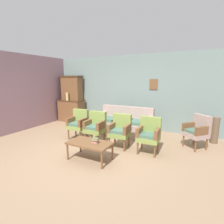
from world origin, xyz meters
TOP-DOWN VIEW (x-y plane):
  - ground_plane at (0.00, 0.00)m, footprint 7.68×7.68m
  - wall_back_with_decor at (0.00, 2.63)m, footprint 6.40×0.09m
  - wall_left_side at (-3.23, 0.00)m, footprint 0.06×5.20m
  - side_cabinet at (-2.55, 2.25)m, footprint 1.16×0.55m
  - cabinet_upper_hutch at (-2.55, 2.33)m, footprint 0.99×0.38m
  - vase_on_cabinet at (-2.58, 2.07)m, footprint 0.11×0.11m
  - floral_couch at (0.18, 1.73)m, footprint 1.87×0.85m
  - armchair_row_middle at (-0.91, 0.66)m, footprint 0.55×0.53m
  - armchair_near_cabinet at (-0.24, 0.60)m, footprint 0.55×0.52m
  - armchair_by_doorway at (0.55, 0.61)m, footprint 0.55×0.53m
  - armchair_near_couch_end at (1.34, 0.62)m, footprint 0.54×0.51m
  - wingback_chair_by_fireplace at (2.40, 1.51)m, footprint 0.71×0.71m
  - coffee_table at (0.26, -0.40)m, footprint 1.00×0.56m
  - book_stack_on_table at (0.40, -0.37)m, footprint 0.15×0.11m
  - floor_vase_by_wall at (2.85, 2.15)m, footprint 0.21×0.21m

SIDE VIEW (x-z plane):
  - ground_plane at x=0.00m, z-range 0.00..0.00m
  - floral_couch at x=0.18m, z-range -0.12..0.78m
  - coffee_table at x=0.26m, z-range 0.17..0.59m
  - floor_vase_by_wall at x=2.85m, z-range 0.00..0.77m
  - side_cabinet at x=-2.55m, z-range 0.00..0.93m
  - book_stack_on_table at x=0.40m, z-range 0.42..0.54m
  - armchair_row_middle at x=-0.91m, z-range 0.05..0.95m
  - armchair_near_cabinet at x=-0.24m, z-range 0.05..0.95m
  - armchair_by_doorway at x=0.55m, z-range 0.05..0.95m
  - armchair_near_couch_end at x=1.34m, z-range 0.05..0.95m
  - wingback_chair_by_fireplace at x=2.40m, z-range 0.05..0.95m
  - vase_on_cabinet at x=-2.58m, z-range 0.93..1.26m
  - wall_left_side at x=-3.23m, z-range 0.00..2.70m
  - wall_back_with_decor at x=0.00m, z-range 0.00..2.70m
  - cabinet_upper_hutch at x=-2.55m, z-range 0.94..1.97m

